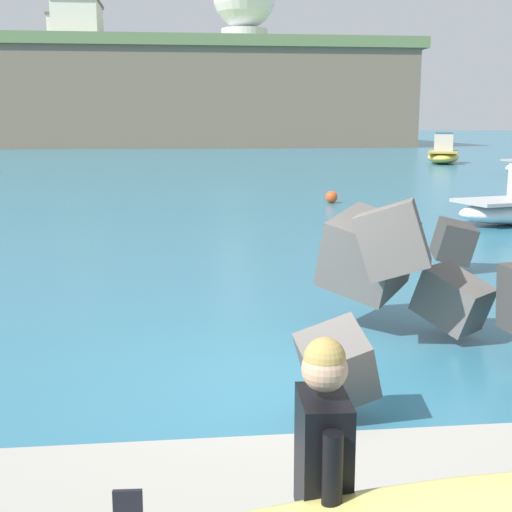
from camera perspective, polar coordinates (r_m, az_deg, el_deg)
ground_plane at (r=8.17m, az=2.31°, el=-10.32°), size 400.00×400.00×0.00m
breakwater_jetty at (r=10.11m, az=-1.58°, el=-0.29°), size 33.05×8.36×2.25m
surfer_with_board at (r=3.35m, az=6.29°, el=-19.27°), size 2.11×1.20×1.78m
boat_mid_left at (r=51.10m, az=14.94°, el=8.00°), size 3.60×4.74×2.14m
mooring_buoy_inner at (r=25.79m, az=6.14°, el=4.78°), size 0.44×0.44×0.44m
headland_bluff at (r=92.34m, az=-15.40°, el=12.39°), size 81.99×32.27×11.77m
radar_dome at (r=97.43m, az=-0.96°, el=19.77°), size 8.18×8.18×11.17m
station_building_west at (r=96.04m, az=-14.74°, el=17.12°), size 5.44×5.72×4.18m
station_building_east at (r=86.99m, az=-14.23°, el=17.93°), size 5.25×8.09×4.49m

